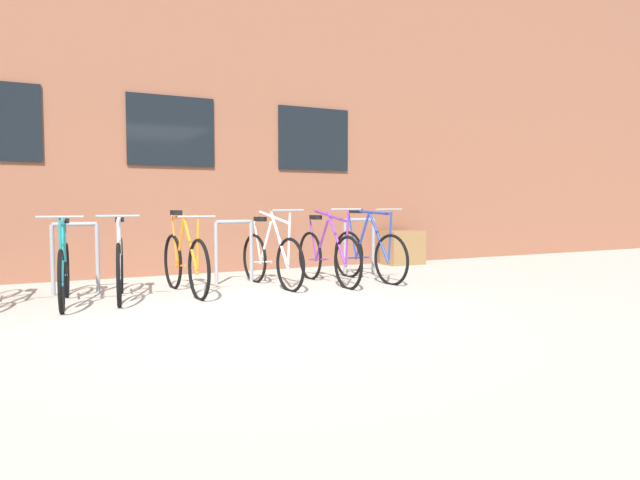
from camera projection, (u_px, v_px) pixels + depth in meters
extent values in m
plane|color=#B2ADA0|center=(247.00, 309.00, 6.00)|extent=(42.00, 42.00, 0.00)
cube|color=brown|center=(128.00, 91.00, 11.84)|extent=(28.00, 7.30, 6.77)
cube|color=black|center=(171.00, 131.00, 8.67)|extent=(1.30, 0.04, 1.05)
cube|color=black|center=(314.00, 139.00, 9.78)|extent=(1.30, 0.04, 1.05)
cylinder|color=gray|center=(53.00, 260.00, 6.85)|extent=(0.05, 0.05, 0.85)
cylinder|color=gray|center=(98.00, 258.00, 7.08)|extent=(0.05, 0.05, 0.85)
cylinder|color=gray|center=(74.00, 224.00, 6.94)|extent=(0.50, 0.05, 0.05)
cylinder|color=gray|center=(216.00, 253.00, 7.77)|extent=(0.05, 0.05, 0.85)
cylinder|color=gray|center=(251.00, 252.00, 8.01)|extent=(0.05, 0.05, 0.85)
cylinder|color=gray|center=(234.00, 222.00, 7.86)|extent=(0.50, 0.05, 0.05)
cylinder|color=gray|center=(345.00, 248.00, 8.70)|extent=(0.05, 0.05, 0.85)
cylinder|color=gray|center=(373.00, 247.00, 8.93)|extent=(0.05, 0.05, 0.85)
cylinder|color=gray|center=(359.00, 220.00, 8.79)|extent=(0.50, 0.05, 0.05)
torus|color=black|center=(66.00, 270.00, 6.79)|extent=(0.11, 0.66, 0.66)
torus|color=black|center=(61.00, 282.00, 5.79)|extent=(0.11, 0.66, 0.66)
cylinder|color=teal|center=(62.00, 251.00, 6.04)|extent=(0.09, 0.52, 0.69)
cylinder|color=teal|center=(64.00, 251.00, 6.44)|extent=(0.08, 0.39, 0.62)
cylinder|color=teal|center=(62.00, 222.00, 6.19)|extent=(0.13, 0.85, 0.10)
cylinder|color=teal|center=(65.00, 275.00, 6.54)|extent=(0.08, 0.54, 0.07)
cylinder|color=teal|center=(65.00, 247.00, 6.69)|extent=(0.05, 0.20, 0.57)
cylinder|color=teal|center=(61.00, 251.00, 5.79)|extent=(0.04, 0.08, 0.62)
cube|color=black|center=(64.00, 221.00, 6.59)|extent=(0.12, 0.21, 0.06)
cylinder|color=gray|center=(60.00, 217.00, 5.79)|extent=(0.44, 0.08, 0.03)
torus|color=black|center=(255.00, 259.00, 8.04)|extent=(0.10, 0.69, 0.69)
torus|color=black|center=(290.00, 265.00, 7.20)|extent=(0.10, 0.69, 0.69)
cylinder|color=silver|center=(279.00, 240.00, 7.41)|extent=(0.08, 0.48, 0.72)
cylinder|color=silver|center=(266.00, 243.00, 7.74)|extent=(0.07, 0.35, 0.59)
cylinder|color=silver|center=(273.00, 217.00, 7.53)|extent=(0.10, 0.78, 0.16)
cylinder|color=silver|center=(263.00, 262.00, 7.84)|extent=(0.07, 0.50, 0.07)
cylinder|color=silver|center=(257.00, 240.00, 7.95)|extent=(0.04, 0.20, 0.53)
cylinder|color=silver|center=(289.00, 239.00, 7.20)|extent=(0.03, 0.08, 0.65)
cube|color=black|center=(260.00, 219.00, 7.86)|extent=(0.12, 0.21, 0.06)
cylinder|color=gray|center=(288.00, 210.00, 7.20)|extent=(0.44, 0.06, 0.03)
torus|color=black|center=(348.00, 255.00, 8.60)|extent=(0.11, 0.70, 0.70)
torus|color=black|center=(391.00, 260.00, 7.79)|extent=(0.11, 0.70, 0.70)
cylinder|color=#233893|center=(379.00, 237.00, 7.99)|extent=(0.08, 0.47, 0.72)
cylinder|color=#233893|center=(362.00, 237.00, 8.30)|extent=(0.07, 0.34, 0.68)
cylinder|color=#233893|center=(372.00, 212.00, 8.10)|extent=(0.11, 0.75, 0.07)
cylinder|color=#233893|center=(358.00, 258.00, 8.40)|extent=(0.07, 0.49, 0.07)
cylinder|color=#233893|center=(352.00, 234.00, 8.51)|extent=(0.04, 0.20, 0.63)
cylinder|color=#233893|center=(390.00, 236.00, 7.79)|extent=(0.04, 0.08, 0.65)
cube|color=black|center=(356.00, 211.00, 8.41)|extent=(0.12, 0.21, 0.06)
cylinder|color=gray|center=(389.00, 209.00, 7.78)|extent=(0.44, 0.07, 0.03)
torus|color=black|center=(173.00, 262.00, 7.47)|extent=(0.07, 0.72, 0.72)
torus|color=black|center=(199.00, 270.00, 6.57)|extent=(0.07, 0.72, 0.72)
cylinder|color=orange|center=(191.00, 245.00, 6.80)|extent=(0.06, 0.50, 0.65)
cylinder|color=orange|center=(181.00, 242.00, 7.15)|extent=(0.05, 0.37, 0.68)
cylinder|color=orange|center=(186.00, 217.00, 6.93)|extent=(0.07, 0.81, 0.07)
cylinder|color=orange|center=(179.00, 266.00, 7.25)|extent=(0.05, 0.52, 0.07)
cylinder|color=orange|center=(174.00, 239.00, 7.37)|extent=(0.03, 0.20, 0.62)
cylinder|color=orange|center=(198.00, 245.00, 6.58)|extent=(0.03, 0.08, 0.58)
cube|color=black|center=(176.00, 213.00, 7.27)|extent=(0.11, 0.20, 0.06)
cylinder|color=gray|center=(197.00, 217.00, 6.58)|extent=(0.44, 0.05, 0.03)
torus|color=black|center=(121.00, 266.00, 7.12)|extent=(0.16, 0.70, 0.70)
torus|color=black|center=(119.00, 275.00, 6.15)|extent=(0.16, 0.70, 0.70)
cylinder|color=#B7B7BC|center=(119.00, 248.00, 6.40)|extent=(0.12, 0.49, 0.67)
cylinder|color=#B7B7BC|center=(120.00, 248.00, 6.78)|extent=(0.10, 0.36, 0.61)
cylinder|color=#B7B7BC|center=(119.00, 220.00, 6.54)|extent=(0.17, 0.79, 0.09)
cylinder|color=#B7B7BC|center=(121.00, 270.00, 6.88)|extent=(0.11, 0.51, 0.07)
cylinder|color=#B7B7BC|center=(120.00, 244.00, 7.02)|extent=(0.06, 0.20, 0.55)
cylinder|color=#B7B7BC|center=(118.00, 247.00, 6.16)|extent=(0.04, 0.08, 0.60)
cube|color=black|center=(120.00, 219.00, 6.92)|extent=(0.13, 0.21, 0.06)
cylinder|color=gray|center=(118.00, 216.00, 6.16)|extent=(0.44, 0.10, 0.03)
torus|color=black|center=(310.00, 256.00, 8.36)|extent=(0.04, 0.71, 0.71)
torus|color=black|center=(348.00, 263.00, 7.39)|extent=(0.04, 0.71, 0.71)
cylinder|color=#722D99|center=(337.00, 238.00, 7.64)|extent=(0.04, 0.53, 0.72)
cylinder|color=#722D99|center=(322.00, 241.00, 8.03)|extent=(0.04, 0.40, 0.60)
cylinder|color=#722D99|center=(330.00, 216.00, 7.78)|extent=(0.04, 0.87, 0.16)
cylinder|color=#722D99|center=(319.00, 259.00, 8.12)|extent=(0.03, 0.55, 0.07)
cylinder|color=#722D99|center=(313.00, 238.00, 8.27)|extent=(0.02, 0.20, 0.54)
cylinder|color=#722D99|center=(347.00, 237.00, 7.40)|extent=(0.03, 0.08, 0.66)
cube|color=black|center=(316.00, 217.00, 8.17)|extent=(0.10, 0.20, 0.06)
cylinder|color=gray|center=(346.00, 209.00, 7.39)|extent=(0.44, 0.03, 0.03)
cube|color=olive|center=(403.00, 248.00, 10.35)|extent=(0.70, 0.44, 0.60)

